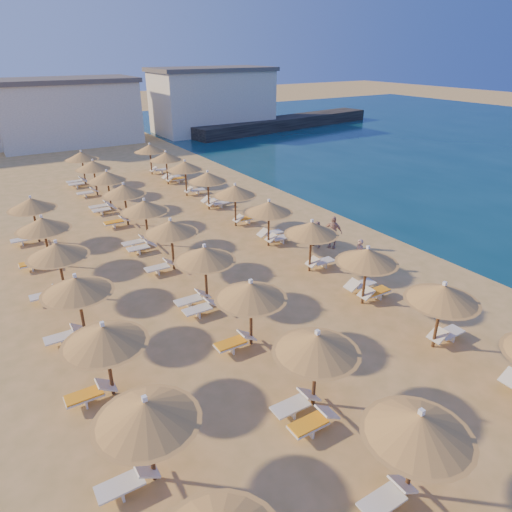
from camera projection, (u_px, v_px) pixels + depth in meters
ground at (303, 318)px, 19.27m from camera, size 220.00×220.00×0.00m
jetty at (286, 123)px, 64.14m from camera, size 30.26×8.36×1.50m
hotel_blocks at (88, 109)px, 54.05m from camera, size 48.50×12.43×8.10m
parasol_row_east at (289, 218)px, 23.87m from camera, size 2.73×44.79×2.80m
parasol_row_west at (187, 240)px, 21.08m from camera, size 2.73×44.79×2.80m
parasol_row_inland at (77, 286)px, 17.05m from camera, size 2.73×25.67×2.80m
loungers at (221, 275)px, 22.16m from camera, size 14.12×42.65×0.66m
beachgoer_b at (317, 235)px, 25.76m from camera, size 0.70×0.84×1.55m
beachgoer_c at (333, 232)px, 25.72m from camera, size 0.98×1.16×1.87m
beachgoer_a at (359, 254)px, 23.29m from camera, size 0.39×0.59×1.59m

